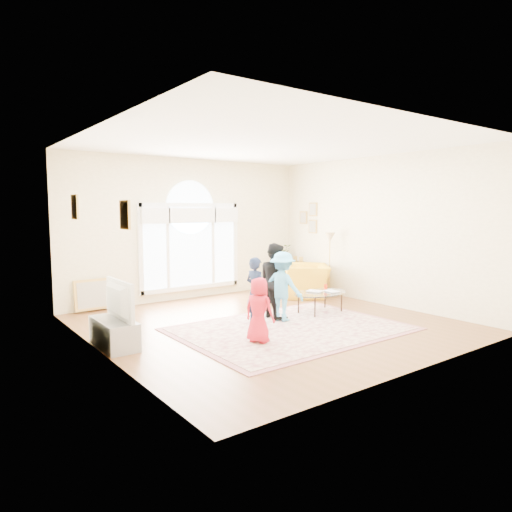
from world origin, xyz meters
TOP-DOWN VIEW (x-y plane):
  - ground at (0.00, 0.00)m, footprint 6.00×6.00m
  - room_shell at (0.01, 2.83)m, footprint 6.00×6.00m
  - area_rug at (0.05, -0.52)m, footprint 3.60×2.60m
  - rug_border at (0.05, -0.52)m, footprint 3.80×2.80m
  - tv_console at (-2.75, 0.30)m, footprint 0.45×1.00m
  - television at (-2.74, 0.30)m, footprint 0.17×1.02m
  - coffee_table at (1.31, 0.06)m, footprint 1.25×0.84m
  - armchair at (2.30, 1.53)m, footprint 1.50×1.53m
  - side_cabinet at (2.78, 2.38)m, footprint 0.40×0.50m
  - floor_lamp at (2.72, 1.20)m, footprint 0.30×0.30m
  - plant_pedestal at (2.70, 2.86)m, footprint 0.20×0.20m
  - potted_plant at (2.70, 2.86)m, footprint 0.48×0.44m
  - leaning_picture at (-2.24, 2.90)m, footprint 0.80×0.14m
  - child_red at (-0.89, -0.84)m, footprint 0.49×0.58m
  - child_navy at (-0.29, 0.05)m, footprint 0.35×0.48m
  - child_black at (0.32, 0.27)m, footprint 0.60×0.73m
  - child_blue at (0.28, -0.01)m, footprint 0.70×0.93m

SIDE VIEW (x-z plane):
  - ground at x=0.00m, z-range 0.00..0.00m
  - leaning_picture at x=-2.24m, z-range -0.31..0.31m
  - rug_border at x=0.05m, z-range 0.00..0.01m
  - area_rug at x=0.05m, z-range 0.00..0.02m
  - tv_console at x=-2.75m, z-range 0.00..0.42m
  - side_cabinet at x=2.78m, z-range 0.00..0.70m
  - plant_pedestal at x=2.70m, z-range 0.00..0.70m
  - armchair at x=2.30m, z-range 0.00..0.75m
  - coffee_table at x=1.31m, z-range 0.13..0.67m
  - child_red at x=-0.89m, z-range 0.02..1.03m
  - child_navy at x=-0.29m, z-range 0.02..1.23m
  - child_blue at x=0.28m, z-range 0.02..1.29m
  - television at x=-2.74m, z-range 0.42..1.01m
  - child_black at x=0.32m, z-range 0.02..1.44m
  - potted_plant at x=2.70m, z-range 0.70..1.13m
  - floor_lamp at x=2.72m, z-range 0.53..2.04m
  - room_shell at x=0.01m, z-range -1.43..4.57m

